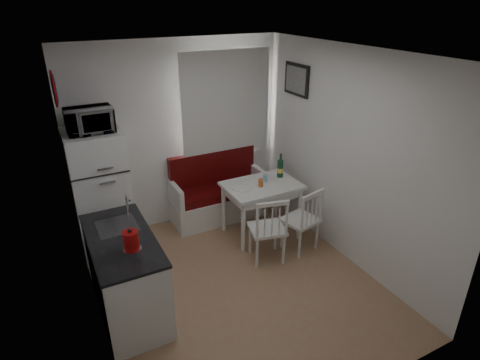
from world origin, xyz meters
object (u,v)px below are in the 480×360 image
at_px(bench, 218,197).
at_px(chair_left, 271,224).
at_px(wine_bottle, 280,165).
at_px(chair_right, 305,215).
at_px(fridge, 101,194).
at_px(kettle, 131,241).
at_px(microwave, 89,120).
at_px(kitchen_counter, 126,274).
at_px(dining_table, 262,190).

xyz_separation_m(bench, chair_left, (0.11, -1.34, 0.22)).
relative_size(chair_left, wine_bottle, 1.47).
distance_m(chair_right, wine_bottle, 0.86).
distance_m(fridge, kettle, 1.54).
bearing_deg(bench, microwave, -174.36).
height_order(fridge, microwave, microwave).
xyz_separation_m(kitchen_counter, fridge, (0.02, 1.24, 0.36)).
xyz_separation_m(dining_table, kettle, (-1.97, -0.97, 0.35)).
distance_m(dining_table, microwave, 2.35).
bearing_deg(microwave, chair_right, -27.48).
relative_size(kitchen_counter, wine_bottle, 3.81).
relative_size(fridge, kettle, 7.00).
relative_size(microwave, kettle, 2.21).
xyz_separation_m(bench, chair_right, (0.61, -1.33, 0.21)).
bearing_deg(kettle, kitchen_counter, 99.80).
bearing_deg(bench, kettle, -134.53).
bearing_deg(bench, chair_right, -65.55).
xyz_separation_m(chair_left, microwave, (-1.75, 1.17, 1.23)).
xyz_separation_m(kitchen_counter, kettle, (0.05, -0.29, 0.56)).
bearing_deg(kettle, dining_table, 26.17).
bearing_deg(kitchen_counter, bench, 39.15).
xyz_separation_m(dining_table, microwave, (-2.00, 0.51, 1.11)).
bearing_deg(chair_left, chair_right, 14.09).
xyz_separation_m(fridge, wine_bottle, (2.35, -0.46, 0.11)).
height_order(dining_table, microwave, microwave).
height_order(chair_right, wine_bottle, wine_bottle).
xyz_separation_m(bench, microwave, (-1.65, -0.16, 1.45)).
relative_size(bench, chair_right, 2.83).
relative_size(microwave, wine_bottle, 1.50).
distance_m(microwave, wine_bottle, 2.54).
distance_m(bench, chair_left, 1.36).
bearing_deg(microwave, kettle, -88.84).
bearing_deg(fridge, microwave, -90.00).
bearing_deg(kettle, bench, 45.47).
xyz_separation_m(chair_right, wine_bottle, (0.10, 0.76, 0.38)).
relative_size(kitchen_counter, kettle, 5.63).
bearing_deg(kitchen_counter, wine_bottle, 18.27).
relative_size(bench, kettle, 5.99).
distance_m(chair_right, fridge, 2.58).
xyz_separation_m(chair_left, fridge, (-1.75, 1.22, 0.26)).
relative_size(chair_left, microwave, 0.98).
height_order(kitchen_counter, wine_bottle, kitchen_counter).
relative_size(kitchen_counter, bench, 0.94).
xyz_separation_m(chair_left, chair_right, (0.50, 0.00, -0.01)).
bearing_deg(chair_right, chair_left, 166.96).
relative_size(chair_right, fridge, 0.30).
distance_m(kitchen_counter, kettle, 0.63).
bearing_deg(chair_left, dining_table, 83.22).
relative_size(bench, fridge, 0.86).
height_order(bench, kettle, kettle).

